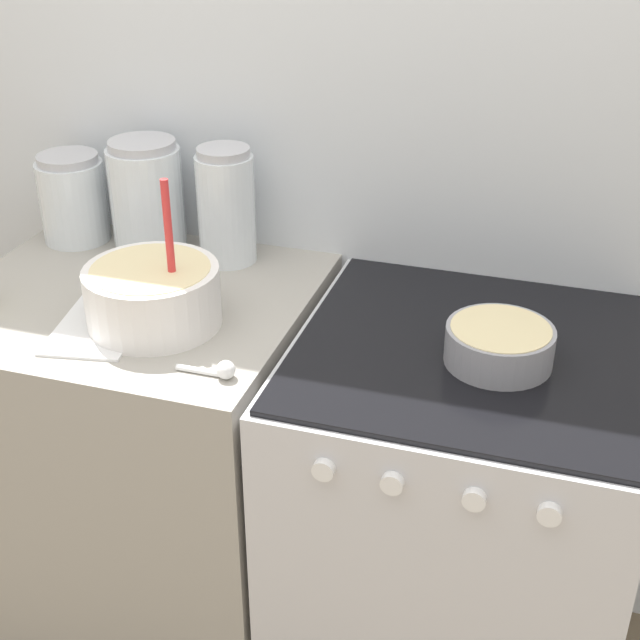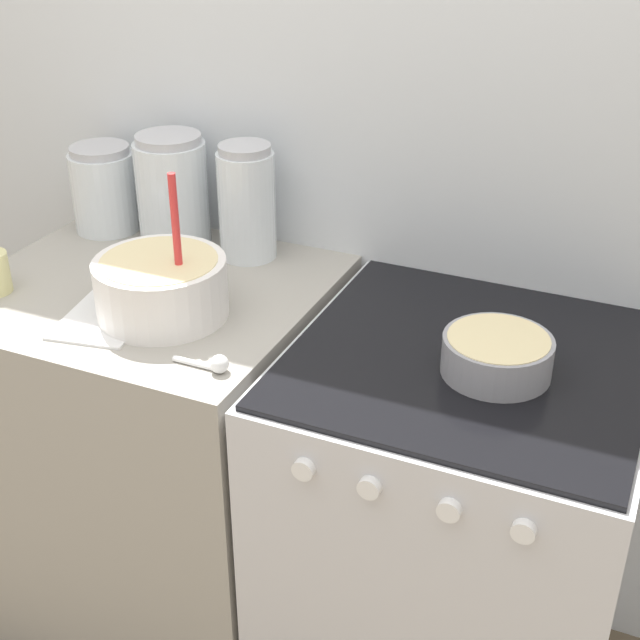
# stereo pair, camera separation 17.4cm
# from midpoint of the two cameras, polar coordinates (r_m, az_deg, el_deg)

# --- Properties ---
(wall_back) EXTENTS (4.54, 0.05, 2.40)m
(wall_back) POSITION_cam_midpoint_polar(r_m,az_deg,el_deg) (2.07, 5.57, 11.01)
(wall_back) COLOR silver
(wall_back) RESTS_ON ground_plane
(countertop_cabinet) EXTENTS (0.77, 0.69, 0.94)m
(countertop_cabinet) POSITION_cam_midpoint_polar(r_m,az_deg,el_deg) (2.26, -7.88, -8.57)
(countertop_cabinet) COLOR #9E998E
(countertop_cabinet) RESTS_ON ground_plane
(stove) EXTENTS (0.70, 0.71, 0.94)m
(stove) POSITION_cam_midpoint_polar(r_m,az_deg,el_deg) (2.04, 11.02, -13.71)
(stove) COLOR silver
(stove) RESTS_ON ground_plane
(mixing_bowl) EXTENTS (0.27, 0.27, 0.32)m
(mixing_bowl) POSITION_cam_midpoint_polar(r_m,az_deg,el_deg) (1.85, -7.51, 2.23)
(mixing_bowl) COLOR white
(mixing_bowl) RESTS_ON countertop_cabinet
(baking_pan) EXTENTS (0.21, 0.21, 0.08)m
(baking_pan) POSITION_cam_midpoint_polar(r_m,az_deg,el_deg) (1.70, 14.18, -2.24)
(baking_pan) COLOR gray
(baking_pan) RESTS_ON stove
(storage_jar_left) EXTENTS (0.16, 0.16, 0.22)m
(storage_jar_left) POSITION_cam_midpoint_polar(r_m,az_deg,el_deg) (2.30, -11.50, 7.84)
(storage_jar_left) COLOR silver
(storage_jar_left) RESTS_ON countertop_cabinet
(storage_jar_middle) EXTENTS (0.17, 0.17, 0.27)m
(storage_jar_middle) POSITION_cam_midpoint_polar(r_m,az_deg,el_deg) (2.18, -7.13, 7.75)
(storage_jar_middle) COLOR silver
(storage_jar_middle) RESTS_ON countertop_cabinet
(storage_jar_right) EXTENTS (0.13, 0.13, 0.27)m
(storage_jar_right) POSITION_cam_midpoint_polar(r_m,az_deg,el_deg) (2.09, -2.31, 7.02)
(storage_jar_right) COLOR silver
(storage_jar_right) RESTS_ON countertop_cabinet
(recipe_page) EXTENTS (0.21, 0.28, 0.01)m
(recipe_page) POSITION_cam_midpoint_polar(r_m,az_deg,el_deg) (1.89, -10.82, 0.29)
(recipe_page) COLOR white
(recipe_page) RESTS_ON countertop_cabinet
(measuring_spoon) EXTENTS (0.12, 0.04, 0.04)m
(measuring_spoon) POSITION_cam_midpoint_polar(r_m,az_deg,el_deg) (1.67, -3.86, -2.90)
(measuring_spoon) COLOR white
(measuring_spoon) RESTS_ON countertop_cabinet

